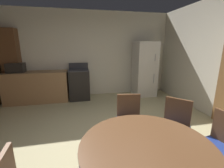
{
  "coord_description": "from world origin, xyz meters",
  "views": [
    {
      "loc": [
        -0.37,
        -2.01,
        1.63
      ],
      "look_at": [
        0.26,
        0.91,
        0.88
      ],
      "focal_mm": 24.59,
      "sensor_mm": 36.0,
      "label": 1
    }
  ],
  "objects_px": {
    "dining_table": "(146,159)",
    "chair_east": "(220,144)",
    "chair_north": "(129,118)",
    "chair_northeast": "(175,124)",
    "oven_range": "(79,84)",
    "microwave": "(16,68)",
    "refrigerator": "(145,69)"
  },
  "relations": [
    {
      "from": "refrigerator",
      "to": "chair_northeast",
      "type": "relative_size",
      "value": 2.02
    },
    {
      "from": "chair_north",
      "to": "chair_northeast",
      "type": "xyz_separation_m",
      "value": [
        0.59,
        -0.33,
        0.0
      ]
    },
    {
      "from": "oven_range",
      "to": "chair_east",
      "type": "height_order",
      "value": "oven_range"
    },
    {
      "from": "microwave",
      "to": "chair_north",
      "type": "relative_size",
      "value": 0.51
    },
    {
      "from": "microwave",
      "to": "chair_east",
      "type": "height_order",
      "value": "microwave"
    },
    {
      "from": "dining_table",
      "to": "chair_east",
      "type": "relative_size",
      "value": 1.42
    },
    {
      "from": "chair_northeast",
      "to": "chair_east",
      "type": "xyz_separation_m",
      "value": [
        0.25,
        -0.53,
        0.0
      ]
    },
    {
      "from": "oven_range",
      "to": "dining_table",
      "type": "relative_size",
      "value": 0.89
    },
    {
      "from": "microwave",
      "to": "refrigerator",
      "type": "bearing_deg",
      "value": -0.75
    },
    {
      "from": "microwave",
      "to": "dining_table",
      "type": "relative_size",
      "value": 0.36
    },
    {
      "from": "dining_table",
      "to": "chair_east",
      "type": "xyz_separation_m",
      "value": [
        1.02,
        0.16,
        -0.1
      ]
    },
    {
      "from": "dining_table",
      "to": "chair_northeast",
      "type": "distance_m",
      "value": 1.04
    },
    {
      "from": "microwave",
      "to": "chair_northeast",
      "type": "xyz_separation_m",
      "value": [
        3.08,
        -2.93,
        -0.53
      ]
    },
    {
      "from": "microwave",
      "to": "chair_east",
      "type": "xyz_separation_m",
      "value": [
        3.32,
        -3.45,
        -0.53
      ]
    },
    {
      "from": "microwave",
      "to": "chair_northeast",
      "type": "distance_m",
      "value": 4.28
    },
    {
      "from": "oven_range",
      "to": "microwave",
      "type": "height_order",
      "value": "microwave"
    },
    {
      "from": "chair_north",
      "to": "chair_northeast",
      "type": "distance_m",
      "value": 0.68
    },
    {
      "from": "oven_range",
      "to": "chair_north",
      "type": "bearing_deg",
      "value": -73.63
    },
    {
      "from": "dining_table",
      "to": "chair_north",
      "type": "height_order",
      "value": "chair_north"
    },
    {
      "from": "oven_range",
      "to": "dining_table",
      "type": "distance_m",
      "value": 3.67
    },
    {
      "from": "refrigerator",
      "to": "microwave",
      "type": "bearing_deg",
      "value": 179.25
    },
    {
      "from": "microwave",
      "to": "chair_east",
      "type": "relative_size",
      "value": 0.51
    },
    {
      "from": "oven_range",
      "to": "chair_northeast",
      "type": "height_order",
      "value": "oven_range"
    },
    {
      "from": "oven_range",
      "to": "chair_north",
      "type": "distance_m",
      "value": 2.71
    },
    {
      "from": "dining_table",
      "to": "chair_northeast",
      "type": "bearing_deg",
      "value": 41.57
    },
    {
      "from": "refrigerator",
      "to": "chair_north",
      "type": "xyz_separation_m",
      "value": [
        -1.37,
        -2.54,
        -0.38
      ]
    },
    {
      "from": "oven_range",
      "to": "chair_northeast",
      "type": "distance_m",
      "value": 3.23
    },
    {
      "from": "chair_northeast",
      "to": "refrigerator",
      "type": "bearing_deg",
      "value": -146.6
    },
    {
      "from": "chair_east",
      "to": "chair_northeast",
      "type": "bearing_deg",
      "value": -73.63
    },
    {
      "from": "microwave",
      "to": "chair_northeast",
      "type": "relative_size",
      "value": 0.51
    },
    {
      "from": "chair_north",
      "to": "chair_northeast",
      "type": "bearing_deg",
      "value": 70.77
    },
    {
      "from": "refrigerator",
      "to": "chair_north",
      "type": "bearing_deg",
      "value": -118.25
    }
  ]
}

